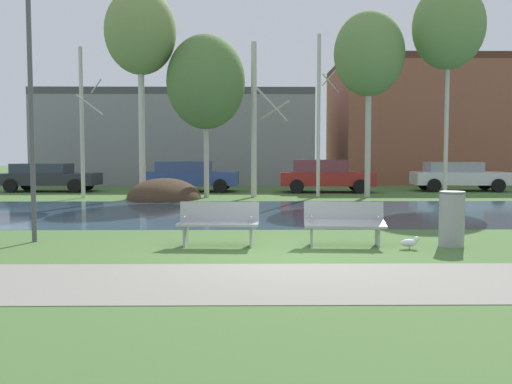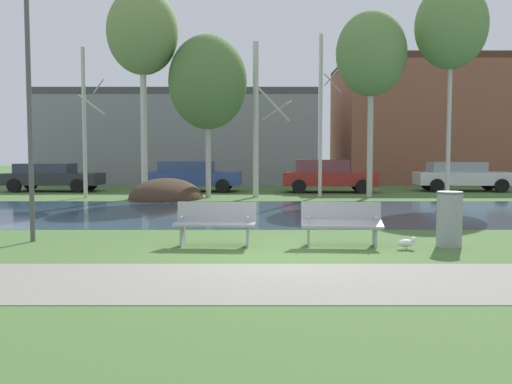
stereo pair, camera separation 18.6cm
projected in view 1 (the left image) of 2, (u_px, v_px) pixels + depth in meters
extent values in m
plane|color=#476B33|center=(267.00, 205.00, 20.14)|extent=(120.00, 120.00, 0.00)
cube|color=gray|center=(293.00, 282.00, 8.21)|extent=(60.00, 2.58, 0.01)
cube|color=#2D475B|center=(270.00, 212.00, 17.73)|extent=(80.00, 8.00, 0.01)
ellipsoid|color=#423021|center=(164.00, 199.00, 22.92)|extent=(2.96, 3.52, 1.67)
cube|color=#9EA0A3|center=(218.00, 224.00, 11.25)|extent=(1.63, 0.59, 0.05)
cube|color=#9EA0A3|center=(220.00, 212.00, 11.51)|extent=(1.60, 0.19, 0.40)
cube|color=#9EA0A3|center=(186.00, 235.00, 11.36)|extent=(0.07, 0.43, 0.45)
cube|color=#9EA0A3|center=(251.00, 235.00, 11.29)|extent=(0.07, 0.43, 0.45)
cylinder|color=#9EA0A3|center=(185.00, 217.00, 11.30)|extent=(0.06, 0.28, 0.04)
cylinder|color=#9EA0A3|center=(251.00, 217.00, 11.22)|extent=(0.06, 0.28, 0.04)
cube|color=#9EA0A3|center=(345.00, 224.00, 11.28)|extent=(1.63, 0.59, 0.14)
cube|color=#9EA0A3|center=(343.00, 211.00, 11.54)|extent=(1.60, 0.19, 0.40)
cube|color=#9EA0A3|center=(311.00, 234.00, 11.39)|extent=(0.07, 0.43, 0.45)
cube|color=#9EA0A3|center=(378.00, 235.00, 11.32)|extent=(0.07, 0.43, 0.45)
cylinder|color=#9EA0A3|center=(312.00, 217.00, 11.33)|extent=(0.06, 0.28, 0.04)
cylinder|color=#9EA0A3|center=(378.00, 217.00, 11.25)|extent=(0.06, 0.28, 0.04)
cylinder|color=gray|center=(452.00, 219.00, 11.28)|extent=(0.49, 0.49, 1.10)
torus|color=#545557|center=(452.00, 193.00, 11.25)|extent=(0.52, 0.52, 0.04)
ellipsoid|color=white|center=(409.00, 243.00, 10.99)|extent=(0.33, 0.15, 0.15)
sphere|color=white|center=(416.00, 239.00, 10.98)|extent=(0.11, 0.11, 0.11)
cone|color=gold|center=(419.00, 239.00, 10.98)|extent=(0.06, 0.03, 0.03)
cylinder|color=gold|center=(410.00, 247.00, 10.96)|extent=(0.01, 0.01, 0.10)
cylinder|color=gold|center=(409.00, 246.00, 11.02)|extent=(0.01, 0.01, 0.10)
cylinder|color=#4C4C51|center=(31.00, 97.00, 11.68)|extent=(0.10, 0.10, 5.99)
cylinder|color=beige|center=(82.00, 123.00, 23.06)|extent=(0.16, 0.16, 6.10)
cylinder|color=beige|center=(96.00, 86.00, 23.32)|extent=(0.72, 1.01, 0.49)
cylinder|color=beige|center=(90.00, 105.00, 22.54)|extent=(0.87, 0.85, 0.76)
cylinder|color=beige|center=(141.00, 92.00, 23.06)|extent=(0.25, 0.25, 8.61)
ellipsoid|color=olive|center=(140.00, 32.00, 22.89)|extent=(2.87, 2.87, 3.44)
cylinder|color=#BCB7A8|center=(206.00, 124.00, 23.37)|extent=(0.21, 0.21, 6.08)
ellipsoid|color=#567A3D|center=(206.00, 82.00, 23.25)|extent=(3.21, 3.21, 3.85)
cylinder|color=beige|center=(254.00, 120.00, 23.55)|extent=(0.23, 0.23, 6.40)
cylinder|color=beige|center=(274.00, 111.00, 24.12)|extent=(1.21, 1.72, 0.74)
cylinder|color=beige|center=(272.00, 105.00, 22.76)|extent=(1.34, 1.30, 1.26)
cylinder|color=beige|center=(319.00, 116.00, 23.81)|extent=(0.15, 0.15, 6.77)
cylinder|color=beige|center=(332.00, 74.00, 24.11)|extent=(0.75, 1.07, 0.89)
cylinder|color=beige|center=(331.00, 83.00, 23.27)|extent=(0.83, 0.81, 0.70)
cylinder|color=#BCB7A8|center=(368.00, 106.00, 23.59)|extent=(0.24, 0.24, 7.59)
ellipsoid|color=#668947|center=(369.00, 54.00, 23.44)|extent=(2.90, 2.90, 3.48)
cylinder|color=beige|center=(447.00, 89.00, 23.22)|extent=(0.17, 0.17, 8.93)
ellipsoid|color=#668947|center=(449.00, 26.00, 23.05)|extent=(2.89, 2.89, 3.47)
cube|color=#282B30|center=(50.00, 179.00, 27.15)|extent=(4.65, 1.97, 0.56)
cube|color=#2F3648|center=(42.00, 168.00, 27.13)|extent=(2.63, 1.66, 0.46)
cylinder|color=black|center=(87.00, 184.00, 27.97)|extent=(0.65, 0.25, 0.64)
cylinder|color=black|center=(75.00, 186.00, 26.24)|extent=(0.65, 0.25, 0.64)
cylinder|color=black|center=(27.00, 184.00, 28.10)|extent=(0.65, 0.25, 0.64)
cylinder|color=black|center=(11.00, 186.00, 26.36)|extent=(0.65, 0.25, 0.64)
cube|color=#2D4793|center=(192.00, 178.00, 27.16)|extent=(4.52, 2.11, 0.63)
cube|color=#32457F|center=(184.00, 166.00, 27.13)|extent=(2.56, 1.79, 0.50)
cylinder|color=black|center=(224.00, 184.00, 28.06)|extent=(0.65, 0.25, 0.64)
cylinder|color=black|center=(220.00, 186.00, 26.18)|extent=(0.65, 0.25, 0.64)
cylinder|color=black|center=(165.00, 184.00, 28.18)|extent=(0.65, 0.25, 0.64)
cylinder|color=black|center=(157.00, 186.00, 26.30)|extent=(0.65, 0.25, 0.64)
cube|color=maroon|center=(327.00, 179.00, 26.67)|extent=(4.43, 1.98, 0.62)
cube|color=brown|center=(320.00, 166.00, 26.64)|extent=(2.51, 1.67, 0.58)
cylinder|color=black|center=(355.00, 184.00, 27.51)|extent=(0.65, 0.25, 0.64)
cylinder|color=black|center=(360.00, 187.00, 25.76)|extent=(0.65, 0.25, 0.64)
cylinder|color=black|center=(296.00, 184.00, 27.63)|extent=(0.65, 0.25, 0.64)
cylinder|color=black|center=(297.00, 186.00, 25.87)|extent=(0.65, 0.25, 0.64)
cube|color=silver|center=(460.00, 178.00, 27.46)|extent=(4.57, 1.98, 0.60)
cube|color=#949AAC|center=(453.00, 167.00, 27.44)|extent=(2.59, 1.67, 0.49)
cylinder|color=black|center=(485.00, 184.00, 28.30)|extent=(0.65, 0.25, 0.64)
cylinder|color=black|center=(498.00, 186.00, 26.55)|extent=(0.65, 0.25, 0.64)
cylinder|color=black|center=(424.00, 183.00, 28.42)|extent=(0.65, 0.25, 0.64)
cylinder|color=black|center=(434.00, 185.00, 26.67)|extent=(0.65, 0.25, 0.64)
cube|color=gray|center=(181.00, 142.00, 35.80)|extent=(15.89, 8.77, 5.07)
cube|color=#48484B|center=(181.00, 98.00, 35.61)|extent=(15.89, 8.77, 0.40)
cube|color=brown|center=(465.00, 126.00, 36.75)|extent=(16.64, 9.35, 7.13)
cube|color=#4E2C21|center=(466.00, 67.00, 36.48)|extent=(16.64, 9.35, 0.40)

